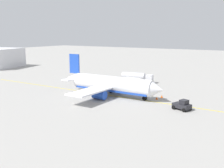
% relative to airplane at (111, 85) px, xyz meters
% --- Properties ---
extents(ground_plane, '(400.00, 400.00, 0.00)m').
position_rel_airplane_xyz_m(ground_plane, '(0.44, -0.00, -2.80)').
color(ground_plane, '#9E9B96').
extents(airplane, '(28.38, 27.32, 9.96)m').
position_rel_airplane_xyz_m(airplane, '(0.00, 0.00, 0.00)').
color(airplane, white).
rests_on(airplane, ground).
extents(fuel_tanker, '(11.04, 4.35, 3.15)m').
position_rel_airplane_xyz_m(fuel_tanker, '(-3.19, 20.09, -1.07)').
color(fuel_tanker, '#2D2D33').
rests_on(fuel_tanker, ground).
extents(pushback_tug, '(4.05, 3.25, 2.20)m').
position_rel_airplane_xyz_m(pushback_tug, '(19.47, -2.98, -1.79)').
color(pushback_tug, '#232328').
rests_on(pushback_tug, ground).
extents(refueling_worker, '(0.63, 0.62, 1.71)m').
position_rel_airplane_xyz_m(refueling_worker, '(2.21, 17.61, -1.97)').
color(refueling_worker, navy).
rests_on(refueling_worker, ground).
extents(safety_cone_nose, '(0.61, 0.61, 0.68)m').
position_rel_airplane_xyz_m(safety_cone_nose, '(11.82, 4.72, -2.45)').
color(safety_cone_nose, '#F2590F').
rests_on(safety_cone_nose, ground).
extents(safety_cone_wingtip, '(0.61, 0.61, 0.68)m').
position_rel_airplane_xyz_m(safety_cone_wingtip, '(11.45, 2.56, -2.46)').
color(safety_cone_wingtip, '#F2590F').
rests_on(safety_cone_wingtip, ground).
extents(taxi_line_marking, '(89.92, 0.32, 0.01)m').
position_rel_airplane_xyz_m(taxi_line_marking, '(0.44, -0.00, -2.79)').
color(taxi_line_marking, yellow).
rests_on(taxi_line_marking, ground).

